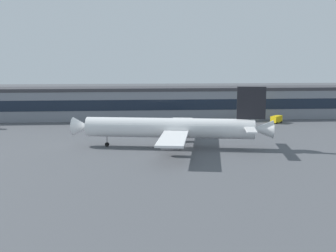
% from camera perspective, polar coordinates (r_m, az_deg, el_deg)
% --- Properties ---
extents(ground_plane, '(600.00, 600.00, 0.00)m').
position_cam_1_polar(ground_plane, '(108.78, 1.75, -2.99)').
color(ground_plane, '#4C4F54').
extents(terminal_building, '(173.37, 14.76, 11.94)m').
position_cam_1_polar(terminal_building, '(163.80, -0.50, 3.11)').
color(terminal_building, gray).
rests_on(terminal_building, ground_plane).
extents(airliner, '(50.88, 43.73, 15.68)m').
position_cam_1_polar(airliner, '(108.49, 0.65, -0.26)').
color(airliner, white).
rests_on(airliner, ground_plane).
extents(follow_me_car, '(3.52, 4.79, 1.85)m').
position_cam_1_polar(follow_me_car, '(155.50, 9.56, 0.86)').
color(follow_me_car, black).
rests_on(follow_me_car, ground_plane).
extents(crew_van, '(5.21, 5.25, 2.55)m').
position_cam_1_polar(crew_van, '(156.82, 14.23, 0.92)').
color(crew_van, yellow).
rests_on(crew_van, ground_plane).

